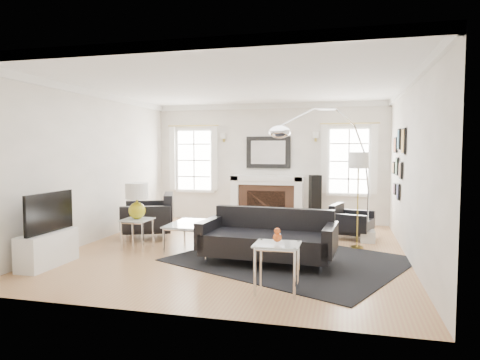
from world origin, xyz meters
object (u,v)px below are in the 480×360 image
(gourd_lamp, at_px, (137,198))
(fireplace, at_px, (267,200))
(armchair_left, at_px, (151,217))
(coffee_table, at_px, (200,225))
(sofa, at_px, (269,239))
(armchair_right, at_px, (350,223))
(arc_floor_lamp, at_px, (327,170))

(gourd_lamp, bearing_deg, fireplace, 62.06)
(armchair_left, relative_size, coffee_table, 1.28)
(sofa, xyz_separation_m, gourd_lamp, (-2.35, 0.32, 0.52))
(armchair_left, relative_size, armchair_right, 1.38)
(armchair_left, height_order, arc_floor_lamp, arc_floor_lamp)
(sofa, xyz_separation_m, arc_floor_lamp, (0.80, 1.26, 1.01))
(fireplace, bearing_deg, armchair_right, -36.20)
(sofa, relative_size, coffee_table, 2.03)
(sofa, height_order, arc_floor_lamp, arc_floor_lamp)
(fireplace, xyz_separation_m, coffee_table, (-0.61, -2.96, -0.12))
(arc_floor_lamp, bearing_deg, coffee_table, -160.60)
(fireplace, height_order, armchair_left, fireplace)
(sofa, bearing_deg, armchair_left, 153.43)
(armchair_left, relative_size, gourd_lamp, 2.12)
(armchair_left, relative_size, arc_floor_lamp, 0.52)
(armchair_right, xyz_separation_m, gourd_lamp, (-3.56, -1.80, 0.58))
(fireplace, xyz_separation_m, arc_floor_lamp, (1.46, -2.23, 0.82))
(armchair_left, xyz_separation_m, arc_floor_lamp, (3.35, -0.01, 0.97))
(sofa, xyz_separation_m, coffee_table, (-1.28, 0.53, 0.06))
(coffee_table, distance_m, gourd_lamp, 1.18)
(fireplace, relative_size, armchair_right, 1.79)
(sofa, distance_m, armchair_right, 2.44)
(sofa, bearing_deg, coffee_table, 157.43)
(armchair_right, distance_m, arc_floor_lamp, 1.43)
(armchair_left, distance_m, coffee_table, 1.47)
(fireplace, bearing_deg, coffee_table, -101.71)
(armchair_left, xyz_separation_m, armchair_right, (3.76, 0.85, -0.09))
(armchair_left, bearing_deg, arc_floor_lamp, -0.20)
(sofa, bearing_deg, armchair_right, 60.25)
(armchair_left, distance_m, armchair_right, 3.86)
(armchair_right, bearing_deg, sofa, -119.75)
(armchair_right, bearing_deg, fireplace, 143.80)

